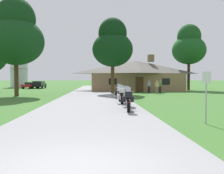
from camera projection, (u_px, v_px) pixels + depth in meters
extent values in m
plane|color=#386628|center=(93.00, 97.00, 24.74)|extent=(500.00, 500.00, 0.00)
cube|color=gray|center=(93.00, 98.00, 22.74)|extent=(6.40, 80.00, 0.06)
cylinder|color=black|center=(128.00, 104.00, 14.40)|extent=(0.18, 0.65, 0.64)
cylinder|color=black|center=(129.00, 106.00, 12.96)|extent=(0.22, 0.65, 0.64)
cube|color=silver|center=(128.00, 104.00, 13.66)|extent=(0.32, 0.59, 0.30)
ellipsoid|color=maroon|center=(128.00, 96.00, 13.91)|extent=(0.36, 0.55, 0.26)
cube|color=black|center=(128.00, 98.00, 13.45)|extent=(0.34, 0.55, 0.10)
cylinder|color=silver|center=(128.00, 92.00, 14.34)|extent=(0.66, 0.10, 0.03)
cylinder|color=silver|center=(128.00, 97.00, 14.39)|extent=(0.09, 0.24, 0.73)
cube|color=#B2BCC6|center=(128.00, 89.00, 14.43)|extent=(0.33, 0.14, 0.27)
sphere|color=silver|center=(128.00, 94.00, 14.34)|extent=(0.11, 0.11, 0.11)
cube|color=black|center=(129.00, 94.00, 12.89)|extent=(0.44, 0.40, 0.32)
cube|color=red|center=(129.00, 103.00, 12.74)|extent=(0.14, 0.05, 0.06)
cylinder|color=silver|center=(131.00, 107.00, 13.28)|extent=(0.13, 0.55, 0.07)
cylinder|color=black|center=(126.00, 100.00, 16.83)|extent=(0.14, 0.64, 0.64)
cylinder|color=black|center=(128.00, 102.00, 15.39)|extent=(0.19, 0.65, 0.64)
cube|color=silver|center=(127.00, 100.00, 16.09)|extent=(0.29, 0.57, 0.30)
ellipsoid|color=#1E3899|center=(127.00, 93.00, 16.33)|extent=(0.33, 0.53, 0.26)
cube|color=black|center=(127.00, 95.00, 15.87)|extent=(0.31, 0.53, 0.10)
cylinder|color=silver|center=(126.00, 90.00, 16.76)|extent=(0.66, 0.07, 0.03)
cylinder|color=silver|center=(126.00, 95.00, 16.82)|extent=(0.07, 0.24, 0.73)
cube|color=#B2BCC6|center=(126.00, 88.00, 16.86)|extent=(0.33, 0.13, 0.27)
sphere|color=silver|center=(126.00, 92.00, 16.77)|extent=(0.11, 0.11, 0.11)
cube|color=black|center=(128.00, 92.00, 15.32)|extent=(0.42, 0.38, 0.32)
cube|color=red|center=(128.00, 99.00, 15.16)|extent=(0.14, 0.04, 0.06)
cylinder|color=silver|center=(130.00, 103.00, 15.71)|extent=(0.10, 0.55, 0.07)
cube|color=black|center=(124.00, 99.00, 15.43)|extent=(0.22, 0.41, 0.36)
cube|color=black|center=(132.00, 99.00, 15.43)|extent=(0.22, 0.41, 0.36)
cylinder|color=black|center=(122.00, 98.00, 18.78)|extent=(0.16, 0.65, 0.64)
cylinder|color=black|center=(122.00, 99.00, 17.34)|extent=(0.21, 0.65, 0.64)
cube|color=silver|center=(122.00, 98.00, 18.04)|extent=(0.31, 0.58, 0.30)
ellipsoid|color=black|center=(122.00, 91.00, 18.29)|extent=(0.34, 0.54, 0.26)
cube|color=black|center=(122.00, 93.00, 17.83)|extent=(0.32, 0.54, 0.10)
cylinder|color=silver|center=(122.00, 89.00, 18.72)|extent=(0.66, 0.09, 0.03)
cylinder|color=silver|center=(122.00, 93.00, 18.77)|extent=(0.08, 0.24, 0.73)
cube|color=#B2BCC6|center=(122.00, 87.00, 18.81)|extent=(0.33, 0.14, 0.27)
sphere|color=silver|center=(122.00, 91.00, 18.72)|extent=(0.11, 0.11, 0.11)
cube|color=silver|center=(122.00, 90.00, 17.27)|extent=(0.43, 0.39, 0.32)
cube|color=red|center=(122.00, 96.00, 17.12)|extent=(0.14, 0.04, 0.06)
cylinder|color=silver|center=(124.00, 100.00, 17.66)|extent=(0.11, 0.55, 0.07)
cube|color=silver|center=(118.00, 97.00, 17.39)|extent=(0.23, 0.42, 0.36)
cube|color=silver|center=(126.00, 97.00, 17.38)|extent=(0.23, 0.42, 0.36)
cylinder|color=black|center=(119.00, 96.00, 21.03)|extent=(0.15, 0.65, 0.64)
cylinder|color=black|center=(120.00, 97.00, 19.59)|extent=(0.20, 0.65, 0.64)
cube|color=silver|center=(120.00, 96.00, 20.29)|extent=(0.30, 0.58, 0.30)
ellipsoid|color=#1E3899|center=(120.00, 90.00, 20.54)|extent=(0.33, 0.54, 0.26)
cube|color=black|center=(120.00, 91.00, 20.08)|extent=(0.31, 0.54, 0.10)
cylinder|color=silver|center=(119.00, 88.00, 20.97)|extent=(0.66, 0.08, 0.03)
cylinder|color=silver|center=(119.00, 92.00, 21.02)|extent=(0.08, 0.24, 0.73)
cube|color=#B2BCC6|center=(119.00, 86.00, 21.07)|extent=(0.33, 0.13, 0.27)
sphere|color=silver|center=(119.00, 89.00, 20.98)|extent=(0.11, 0.11, 0.11)
cube|color=silver|center=(120.00, 89.00, 19.52)|extent=(0.42, 0.39, 0.32)
cube|color=red|center=(120.00, 94.00, 19.37)|extent=(0.14, 0.04, 0.06)
cylinder|color=silver|center=(121.00, 98.00, 19.92)|extent=(0.11, 0.55, 0.07)
cylinder|color=black|center=(119.00, 94.00, 23.21)|extent=(0.16, 0.65, 0.64)
cylinder|color=black|center=(119.00, 95.00, 21.77)|extent=(0.20, 0.65, 0.64)
cube|color=silver|center=(119.00, 94.00, 22.46)|extent=(0.30, 0.58, 0.30)
ellipsoid|color=black|center=(119.00, 89.00, 22.71)|extent=(0.34, 0.54, 0.26)
cube|color=black|center=(119.00, 90.00, 22.25)|extent=(0.32, 0.54, 0.10)
cylinder|color=silver|center=(119.00, 87.00, 23.14)|extent=(0.66, 0.08, 0.03)
cylinder|color=silver|center=(119.00, 90.00, 23.19)|extent=(0.08, 0.24, 0.73)
cube|color=#B2BCC6|center=(119.00, 85.00, 23.24)|extent=(0.33, 0.13, 0.27)
sphere|color=silver|center=(119.00, 88.00, 23.15)|extent=(0.11, 0.11, 0.11)
cube|color=black|center=(119.00, 88.00, 21.70)|extent=(0.43, 0.39, 0.32)
cube|color=red|center=(119.00, 93.00, 21.54)|extent=(0.14, 0.04, 0.06)
cylinder|color=silver|center=(120.00, 96.00, 22.09)|extent=(0.11, 0.55, 0.07)
cube|color=black|center=(116.00, 93.00, 21.82)|extent=(0.23, 0.41, 0.36)
cube|color=black|center=(122.00, 93.00, 21.81)|extent=(0.23, 0.41, 0.36)
cube|color=#896B4C|center=(135.00, 82.00, 37.98)|extent=(13.43, 7.66, 2.65)
pyramid|color=#5B5651|center=(135.00, 67.00, 37.90)|extent=(14.24, 8.12, 2.05)
cube|color=brown|center=(151.00, 58.00, 37.99)|extent=(0.90, 0.90, 1.10)
cube|color=#472D19|center=(140.00, 84.00, 34.14)|extent=(1.10, 0.08, 2.10)
cube|color=black|center=(113.00, 82.00, 33.91)|extent=(1.10, 0.06, 0.90)
cube|color=black|center=(166.00, 82.00, 34.34)|extent=(1.10, 0.06, 0.90)
cylinder|color=black|center=(149.00, 90.00, 31.94)|extent=(0.14, 0.14, 0.86)
cylinder|color=black|center=(148.00, 90.00, 31.87)|extent=(0.14, 0.14, 0.86)
cube|color=gray|center=(149.00, 84.00, 31.88)|extent=(0.41, 0.32, 0.56)
cylinder|color=gray|center=(150.00, 84.00, 31.96)|extent=(0.09, 0.09, 0.58)
cylinder|color=gray|center=(147.00, 84.00, 31.80)|extent=(0.09, 0.09, 0.58)
sphere|color=tan|center=(149.00, 81.00, 31.87)|extent=(0.21, 0.21, 0.21)
cylinder|color=#B2AD99|center=(149.00, 80.00, 31.86)|extent=(0.22, 0.22, 0.05)
cylinder|color=black|center=(159.00, 90.00, 31.33)|extent=(0.14, 0.14, 0.86)
cylinder|color=black|center=(161.00, 90.00, 31.33)|extent=(0.14, 0.14, 0.86)
cube|color=#5B6638|center=(160.00, 84.00, 31.31)|extent=(0.36, 0.23, 0.56)
cylinder|color=#5B6638|center=(158.00, 84.00, 31.30)|extent=(0.09, 0.09, 0.58)
cylinder|color=#5B6638|center=(162.00, 84.00, 31.32)|extent=(0.09, 0.09, 0.58)
sphere|color=tan|center=(160.00, 81.00, 31.29)|extent=(0.21, 0.21, 0.21)
cylinder|color=#B2AD99|center=(160.00, 80.00, 31.29)|extent=(0.22, 0.22, 0.05)
cylinder|color=#75664C|center=(156.00, 90.00, 30.00)|extent=(0.14, 0.14, 0.86)
cylinder|color=#75664C|center=(157.00, 90.00, 30.05)|extent=(0.14, 0.14, 0.86)
cube|color=tan|center=(157.00, 84.00, 30.00)|extent=(0.40, 0.29, 0.56)
cylinder|color=tan|center=(155.00, 85.00, 29.94)|extent=(0.09, 0.09, 0.58)
cylinder|color=tan|center=(159.00, 85.00, 30.06)|extent=(0.09, 0.09, 0.58)
sphere|color=tan|center=(157.00, 81.00, 29.99)|extent=(0.21, 0.21, 0.21)
cylinder|color=#9EA0A5|center=(206.00, 98.00, 9.90)|extent=(0.06, 0.06, 2.10)
cube|color=silver|center=(207.00, 78.00, 9.85)|extent=(0.36, 0.02, 0.48)
cylinder|color=#422D19|center=(113.00, 77.00, 29.92)|extent=(0.44, 0.44, 4.07)
ellipsoid|color=#0F3314|center=(113.00, 50.00, 29.80)|extent=(4.97, 4.97, 4.22)
ellipsoid|color=black|center=(113.00, 33.00, 29.73)|extent=(3.48, 3.48, 3.72)
cylinder|color=#422D19|center=(189.00, 75.00, 39.02)|extent=(0.44, 0.44, 4.95)
ellipsoid|color=#194C1E|center=(189.00, 50.00, 38.89)|extent=(5.32, 5.32, 4.52)
ellipsoid|color=#16441B|center=(189.00, 37.00, 38.82)|extent=(3.72, 3.72, 3.99)
cylinder|color=#422D19|center=(16.00, 77.00, 25.66)|extent=(0.44, 0.44, 4.17)
ellipsoid|color=#143D19|center=(16.00, 41.00, 25.53)|extent=(5.86, 5.86, 4.98)
ellipsoid|color=#123716|center=(16.00, 19.00, 25.45)|extent=(4.10, 4.10, 4.39)
cylinder|color=#B2B7BC|center=(19.00, 69.00, 52.70)|extent=(3.59, 3.59, 7.91)
cone|color=#999EA3|center=(19.00, 49.00, 52.55)|extent=(3.66, 3.66, 0.90)
cylinder|color=gray|center=(19.00, 69.00, 52.70)|extent=(3.70, 3.70, 0.15)
cube|color=black|center=(39.00, 85.00, 46.68)|extent=(1.85, 4.60, 0.60)
cube|color=black|center=(39.00, 82.00, 46.46)|extent=(1.63, 3.22, 0.48)
cylinder|color=black|center=(37.00, 86.00, 48.06)|extent=(0.22, 0.64, 0.64)
cylinder|color=black|center=(45.00, 86.00, 48.16)|extent=(0.22, 0.64, 0.64)
cylinder|color=black|center=(33.00, 87.00, 45.21)|extent=(0.22, 0.64, 0.64)
cylinder|color=black|center=(42.00, 87.00, 45.31)|extent=(0.22, 0.64, 0.64)
cube|color=maroon|center=(31.00, 86.00, 45.75)|extent=(2.65, 4.48, 0.46)
cube|color=black|center=(31.00, 83.00, 45.83)|extent=(1.97, 2.18, 0.42)
cylinder|color=black|center=(30.00, 87.00, 47.17)|extent=(0.34, 0.67, 0.64)
cylinder|color=black|center=(38.00, 87.00, 46.92)|extent=(0.34, 0.67, 0.64)
cylinder|color=black|center=(23.00, 87.00, 44.59)|extent=(0.34, 0.67, 0.64)
cylinder|color=black|center=(32.00, 87.00, 44.35)|extent=(0.34, 0.67, 0.64)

